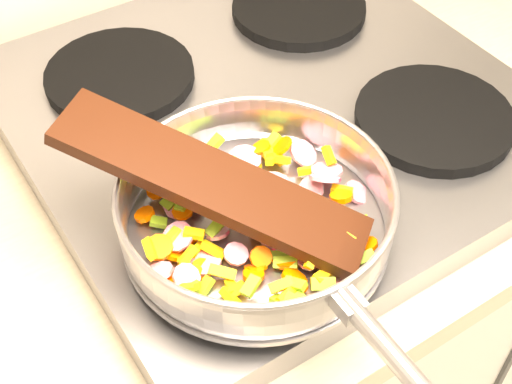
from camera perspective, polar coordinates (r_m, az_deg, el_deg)
cooktop at (r=0.91m, az=1.26°, el=6.32°), size 0.60×0.60×0.04m
grate_fl at (r=0.75m, az=-1.64°, el=-1.78°), size 0.19×0.19×0.02m
grate_fr at (r=0.88m, az=14.07°, el=5.76°), size 0.19×0.19×0.02m
grate_bl at (r=0.94m, az=-10.84°, el=9.15°), size 0.19×0.19×0.02m
grate_br at (r=1.05m, az=3.45°, el=14.43°), size 0.19×0.19×0.02m
saute_pan at (r=0.70m, az=0.10°, el=-1.37°), size 0.32×0.49×0.06m
vegetable_heap at (r=0.71m, az=-0.30°, el=-2.20°), size 0.26×0.25×0.04m
wooden_spatula at (r=0.68m, az=-3.51°, el=0.78°), size 0.24×0.29×0.10m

